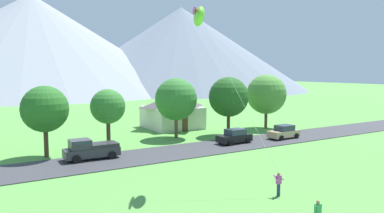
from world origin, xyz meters
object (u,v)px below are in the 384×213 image
at_px(parked_car_black_mid_east, 235,137).
at_px(pickup_truck_charcoal_west_side, 90,149).
at_px(kite_flyer_with_kite, 201,21).
at_px(tree_center, 108,107).
at_px(tree_near_right, 176,99).
at_px(house_left_center, 172,111).
at_px(tree_far_right, 266,94).
at_px(tree_near_left, 45,109).
at_px(parked_car_tan_mid_west, 284,132).
at_px(tree_left_of_center, 229,97).

relative_size(parked_car_black_mid_east, pickup_truck_charcoal_west_side, 0.81).
xyz_separation_m(pickup_truck_charcoal_west_side, kite_flyer_with_kite, (5.44, -11.43, 11.26)).
bearing_deg(tree_center, parked_car_black_mid_east, -19.74).
bearing_deg(kite_flyer_with_kite, tree_near_right, 67.22).
xyz_separation_m(tree_near_right, pickup_truck_charcoal_west_side, (-12.72, -5.90, -3.90)).
relative_size(house_left_center, kite_flyer_with_kite, 0.62).
bearing_deg(tree_center, tree_far_right, 4.44).
bearing_deg(parked_car_black_mid_east, house_left_center, 92.27).
relative_size(tree_near_left, parked_car_tan_mid_west, 1.68).
xyz_separation_m(tree_near_left, parked_car_black_mid_east, (20.22, -4.38, -3.96)).
bearing_deg(parked_car_tan_mid_west, tree_near_right, 145.84).
relative_size(house_left_center, parked_car_black_mid_east, 1.95).
height_order(tree_far_right, kite_flyer_with_kite, kite_flyer_with_kite).
distance_m(house_left_center, kite_flyer_with_kite, 28.88).
bearing_deg(tree_near_right, kite_flyer_with_kite, -112.78).
bearing_deg(parked_car_tan_mid_west, parked_car_black_mid_east, 174.15).
height_order(tree_center, pickup_truck_charcoal_west_side, tree_center).
xyz_separation_m(tree_near_left, tree_center, (6.57, 0.51, -0.15)).
height_order(tree_left_of_center, parked_car_black_mid_east, tree_left_of_center).
bearing_deg(house_left_center, tree_center, -143.55).
bearing_deg(parked_car_tan_mid_west, pickup_truck_charcoal_west_side, 175.81).
bearing_deg(tree_near_right, tree_near_left, -171.07).
distance_m(tree_center, parked_car_black_mid_east, 14.99).
bearing_deg(tree_center, house_left_center, 36.45).
bearing_deg(kite_flyer_with_kite, house_left_center, 66.68).
distance_m(pickup_truck_charcoal_west_side, kite_flyer_with_kite, 16.94).
relative_size(tree_left_of_center, tree_center, 1.17).
relative_size(tree_near_right, parked_car_tan_mid_west, 1.80).
xyz_separation_m(parked_car_tan_mid_west, pickup_truck_charcoal_west_side, (-24.01, 1.76, 0.19)).
bearing_deg(tree_center, tree_near_right, 11.92).
bearing_deg(tree_near_right, parked_car_black_mid_east, -59.60).
xyz_separation_m(house_left_center, tree_near_left, (-19.64, -10.17, 2.28)).
bearing_deg(kite_flyer_with_kite, parked_car_black_mid_east, 42.56).
distance_m(tree_near_right, parked_car_tan_mid_west, 14.25).
bearing_deg(tree_near_right, parked_car_tan_mid_west, -34.16).
bearing_deg(pickup_truck_charcoal_west_side, tree_far_right, 11.75).
relative_size(tree_near_left, tree_far_right, 0.89).
bearing_deg(pickup_truck_charcoal_west_side, tree_left_of_center, 11.31).
xyz_separation_m(tree_near_left, pickup_truck_charcoal_west_side, (3.44, -3.37, -3.77)).
height_order(tree_left_of_center, tree_center, tree_left_of_center).
height_order(tree_near_left, parked_car_tan_mid_west, tree_near_left).
xyz_separation_m(house_left_center, tree_far_right, (11.68, -7.73, 2.54)).
distance_m(tree_far_right, pickup_truck_charcoal_west_side, 28.77).
bearing_deg(tree_near_left, tree_near_right, 8.93).
xyz_separation_m(tree_left_of_center, tree_far_right, (8.35, 1.90, -0.03)).
height_order(pickup_truck_charcoal_west_side, kite_flyer_with_kite, kite_flyer_with_kite).
bearing_deg(parked_car_black_mid_east, tree_near_right, 120.40).
bearing_deg(parked_car_tan_mid_west, tree_near_left, 169.43).
bearing_deg(tree_left_of_center, tree_far_right, 12.79).
height_order(house_left_center, parked_car_tan_mid_west, house_left_center).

